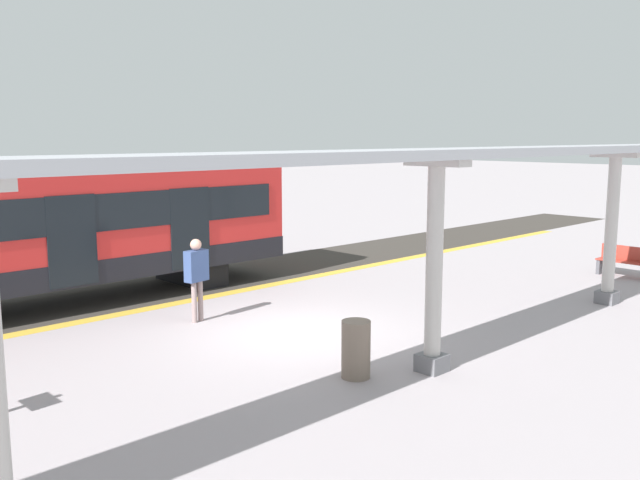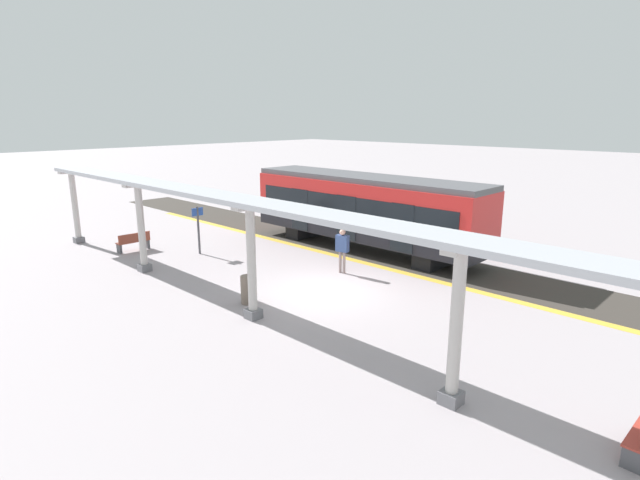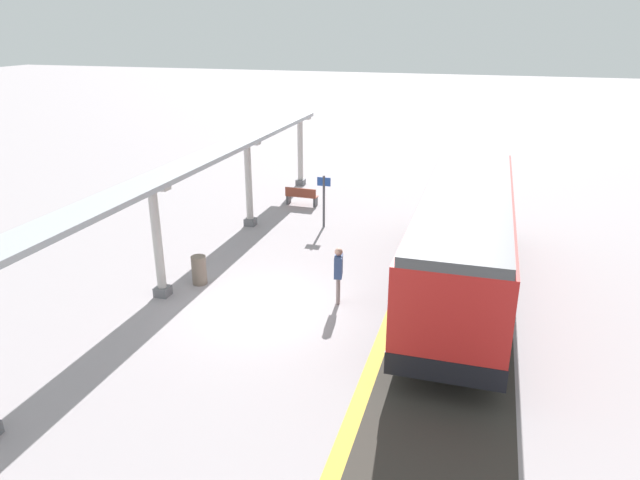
% 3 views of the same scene
% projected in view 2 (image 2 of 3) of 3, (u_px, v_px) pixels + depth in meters
% --- Properties ---
extents(ground_plane, '(176.00, 176.00, 0.00)m').
position_uv_depth(ground_plane, '(326.00, 290.00, 17.97)').
color(ground_plane, '#A0969B').
extents(tactile_edge_strip, '(0.38, 35.21, 0.01)m').
position_uv_depth(tactile_edge_strip, '(387.00, 268.00, 20.54)').
color(tactile_edge_strip, gold).
rests_on(tactile_edge_strip, ground).
extents(trackbed, '(3.20, 47.21, 0.01)m').
position_uv_depth(trackbed, '(411.00, 260.00, 21.80)').
color(trackbed, '#38332D').
rests_on(trackbed, ground).
extents(train_near_carriage, '(2.65, 12.04, 3.48)m').
position_uv_depth(train_near_carriage, '(365.00, 211.00, 23.14)').
color(train_near_carriage, red).
rests_on(train_near_carriage, ground).
extents(canopy_pillar_nearest, '(1.10, 0.44, 3.58)m').
position_uv_depth(canopy_pillar_nearest, '(75.00, 207.00, 24.32)').
color(canopy_pillar_nearest, slate).
rests_on(canopy_pillar_nearest, ground).
extents(canopy_pillar_second, '(1.10, 0.44, 3.58)m').
position_uv_depth(canopy_pillar_second, '(141.00, 228.00, 19.76)').
color(canopy_pillar_second, slate).
rests_on(canopy_pillar_second, ground).
extents(canopy_pillar_third, '(1.10, 0.44, 3.58)m').
position_uv_depth(canopy_pillar_third, '(252.00, 262.00, 15.05)').
color(canopy_pillar_third, slate).
rests_on(canopy_pillar_third, ground).
extents(canopy_pillar_fourth, '(1.10, 0.44, 3.58)m').
position_uv_depth(canopy_pillar_fourth, '(456.00, 327.00, 10.44)').
color(canopy_pillar_fourth, slate).
rests_on(canopy_pillar_fourth, ground).
extents(canopy_beam, '(1.20, 28.26, 0.16)m').
position_uv_depth(canopy_beam, '(249.00, 202.00, 14.64)').
color(canopy_beam, '#A8AAB2').
rests_on(canopy_beam, canopy_pillar_nearest).
extents(bench_mid_platform, '(1.51, 0.48, 0.86)m').
position_uv_depth(bench_mid_platform, '(134.00, 242.00, 23.15)').
color(bench_mid_platform, brown).
rests_on(bench_mid_platform, ground).
extents(trash_bin, '(0.48, 0.48, 0.96)m').
position_uv_depth(trash_bin, '(248.00, 290.00, 16.62)').
color(trash_bin, '#756457').
rests_on(trash_bin, ground).
extents(platform_info_sign, '(0.56, 0.10, 2.20)m').
position_uv_depth(platform_info_sign, '(198.00, 225.00, 22.46)').
color(platform_info_sign, '#4C4C51').
rests_on(platform_info_sign, ground).
extents(passenger_waiting_near_edge, '(0.32, 0.55, 1.79)m').
position_uv_depth(passenger_waiting_near_edge, '(342.00, 246.00, 19.72)').
color(passenger_waiting_near_edge, gray).
rests_on(passenger_waiting_near_edge, ground).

